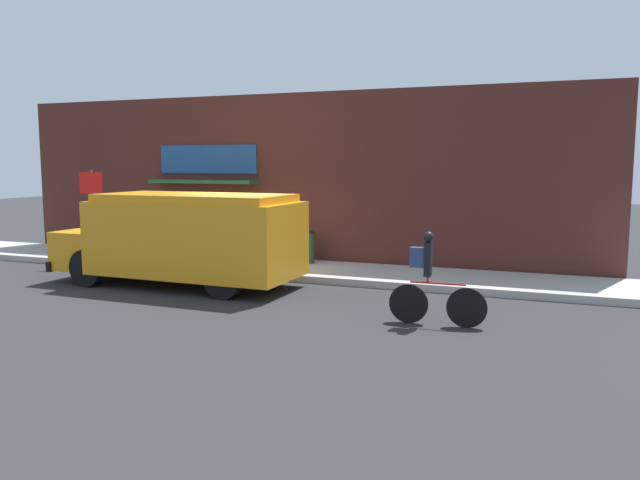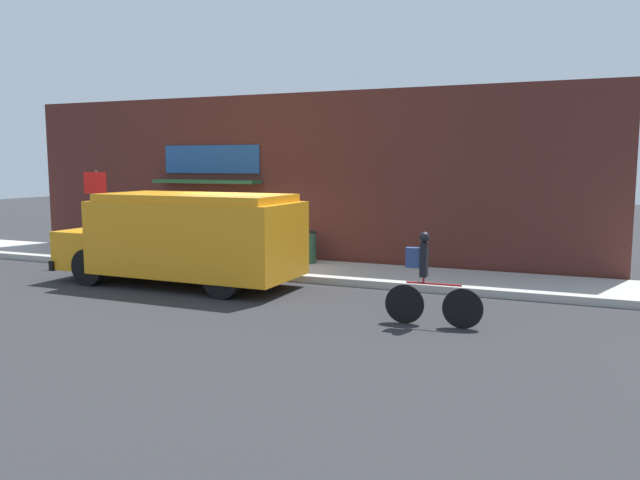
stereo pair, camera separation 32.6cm
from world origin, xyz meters
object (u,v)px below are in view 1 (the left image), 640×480
object	(u,v)px
stop_sign_post	(92,200)
trash_bin	(305,247)
cyclist	(431,282)
school_bus	(184,237)

from	to	relation	value
stop_sign_post	trash_bin	size ratio (longest dim) A/B	2.90
cyclist	school_bus	bearing A→B (deg)	164.49
school_bus	cyclist	size ratio (longest dim) A/B	3.44
school_bus	stop_sign_post	world-z (taller)	stop_sign_post
cyclist	trash_bin	world-z (taller)	cyclist
stop_sign_post	trash_bin	distance (m)	6.19
cyclist	stop_sign_post	bearing A→B (deg)	161.04
school_bus	cyclist	distance (m)	6.32
cyclist	trash_bin	bearing A→B (deg)	131.21
school_bus	cyclist	xyz separation A→B (m)	(6.14, -1.48, -0.37)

